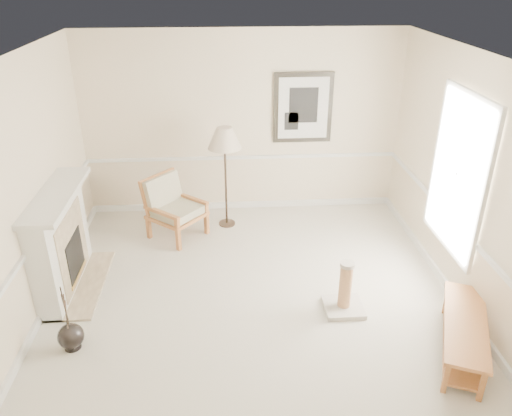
{
  "coord_description": "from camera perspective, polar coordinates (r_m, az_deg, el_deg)",
  "views": [
    {
      "loc": [
        -0.3,
        -4.88,
        3.74
      ],
      "look_at": [
        0.08,
        0.7,
        0.98
      ],
      "focal_mm": 35.0,
      "sensor_mm": 36.0,
      "label": 1
    }
  ],
  "objects": [
    {
      "name": "room",
      "position": [
        5.31,
        1.11,
        5.62
      ],
      "size": [
        5.04,
        5.54,
        2.92
      ],
      "color": "beige",
      "rests_on": "ground"
    },
    {
      "name": "fireplace",
      "position": [
        6.61,
        -21.39,
        -3.65
      ],
      "size": [
        0.64,
        1.64,
        1.31
      ],
      "color": "white",
      "rests_on": "ground"
    },
    {
      "name": "floor_vase",
      "position": [
        5.84,
        -20.39,
        -13.63
      ],
      "size": [
        0.28,
        0.28,
        0.81
      ],
      "rotation": [
        0.0,
        0.0,
        -0.31
      ],
      "color": "black",
      "rests_on": "ground"
    },
    {
      "name": "ground",
      "position": [
        6.15,
        -0.28,
        -11.16
      ],
      "size": [
        5.5,
        5.5,
        0.0
      ],
      "primitive_type": "plane",
      "color": "silver",
      "rests_on": "ground"
    },
    {
      "name": "armchair",
      "position": [
        7.54,
        -9.65,
        0.41
      ],
      "size": [
        1.01,
        1.01,
        0.92
      ],
      "rotation": [
        0.0,
        0.0,
        0.87
      ],
      "color": "#AC6937",
      "rests_on": "ground"
    },
    {
      "name": "bench",
      "position": [
        5.8,
        22.66,
        -12.91
      ],
      "size": [
        0.94,
        1.46,
        0.4
      ],
      "rotation": [
        0.0,
        0.0,
        -0.4
      ],
      "color": "#AC6937",
      "rests_on": "ground"
    },
    {
      "name": "floor_lamp",
      "position": [
        7.4,
        -3.61,
        7.68
      ],
      "size": [
        0.54,
        0.54,
        1.59
      ],
      "rotation": [
        0.0,
        0.0,
        -0.08
      ],
      "color": "black",
      "rests_on": "ground"
    },
    {
      "name": "scratching_post",
      "position": [
        6.08,
        10.08,
        -9.75
      ],
      "size": [
        0.46,
        0.46,
        0.65
      ],
      "rotation": [
        0.0,
        0.0,
        0.01
      ],
      "color": "beige",
      "rests_on": "ground"
    }
  ]
}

